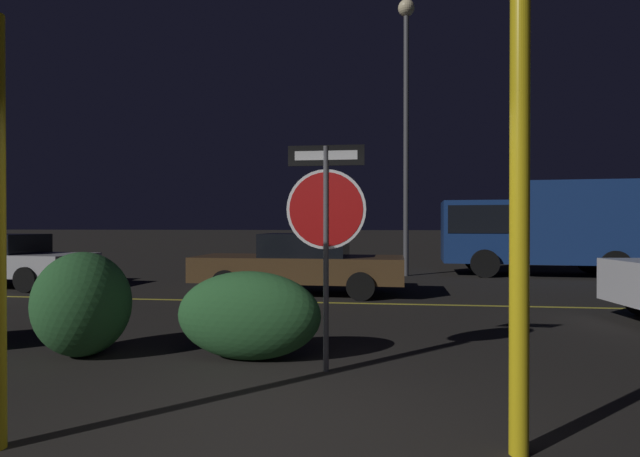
{
  "coord_description": "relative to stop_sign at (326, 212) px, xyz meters",
  "views": [
    {
      "loc": [
        0.8,
        -3.61,
        1.6
      ],
      "look_at": [
        -0.19,
        4.46,
        1.53
      ],
      "focal_mm": 28.0,
      "sensor_mm": 36.0,
      "label": 1
    }
  ],
  "objects": [
    {
      "name": "ground_plane",
      "position": [
        -0.21,
        -1.75,
        -1.73
      ],
      "size": [
        260.0,
        260.0,
        0.0
      ],
      "primitive_type": "plane",
      "color": "black"
    },
    {
      "name": "road_center_stripe",
      "position": [
        -0.21,
        4.68,
        -1.73
      ],
      "size": [
        37.12,
        0.12,
        0.01
      ],
      "primitive_type": "cube",
      "color": "gold",
      "rests_on": "ground_plane"
    },
    {
      "name": "stop_sign",
      "position": [
        0.0,
        0.0,
        0.0
      ],
      "size": [
        0.87,
        0.06,
        2.45
      ],
      "rotation": [
        0.0,
        0.0,
        -0.01
      ],
      "color": "#4C4C51",
      "rests_on": "ground_plane"
    },
    {
      "name": "yellow_pole_right",
      "position": [
        1.54,
        -1.78,
        -0.07
      ],
      "size": [
        0.13,
        0.13,
        3.33
      ],
      "primitive_type": "cylinder",
      "color": "yellow",
      "rests_on": "ground_plane"
    },
    {
      "name": "hedge_bush_1",
      "position": [
        -3.0,
        0.27,
        -1.1
      ],
      "size": [
        1.14,
        1.12,
        1.26
      ],
      "primitive_type": "ellipsoid",
      "color": "#2D6633",
      "rests_on": "ground_plane"
    },
    {
      "name": "hedge_bush_2",
      "position": [
        -0.95,
        0.36,
        -1.21
      ],
      "size": [
        1.72,
        0.77,
        1.04
      ],
      "primitive_type": "ellipsoid",
      "color": "#2D6633",
      "rests_on": "ground_plane"
    },
    {
      "name": "passing_car_1",
      "position": [
        -8.89,
        6.28,
        -1.06
      ],
      "size": [
        4.44,
        2.09,
        1.34
      ],
      "rotation": [
        0.0,
        0.0,
        -1.66
      ],
      "color": "silver",
      "rests_on": "ground_plane"
    },
    {
      "name": "passing_car_2",
      "position": [
        -1.25,
        5.93,
        -1.04
      ],
      "size": [
        4.89,
        1.95,
        1.38
      ],
      "rotation": [
        0.0,
        0.0,
        1.54
      ],
      "color": "brown",
      "rests_on": "ground_plane"
    },
    {
      "name": "delivery_truck",
      "position": [
        5.52,
        10.93,
        -0.18
      ],
      "size": [
        6.07,
        2.6,
        2.89
      ],
      "rotation": [
        0.0,
        0.0,
        1.5
      ],
      "color": "navy",
      "rests_on": "ground_plane"
    },
    {
      "name": "street_lamp",
      "position": [
        1.36,
        10.24,
        3.96
      ],
      "size": [
        0.51,
        0.51,
        8.51
      ],
      "color": "#4C4C51",
      "rests_on": "ground_plane"
    }
  ]
}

